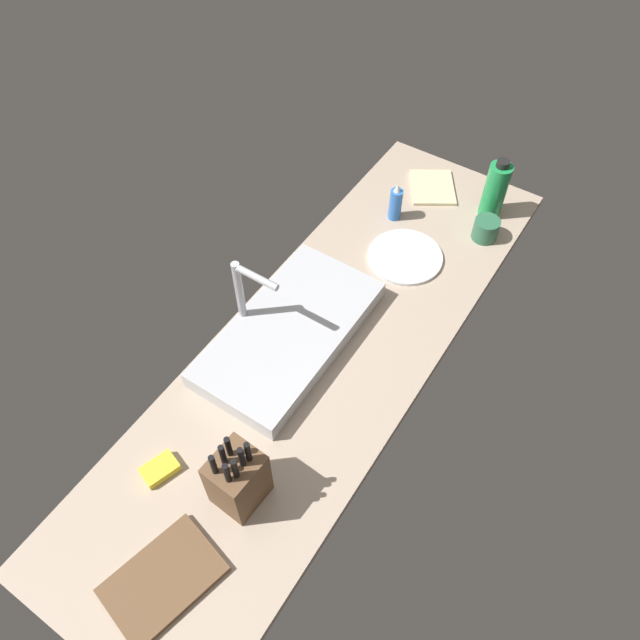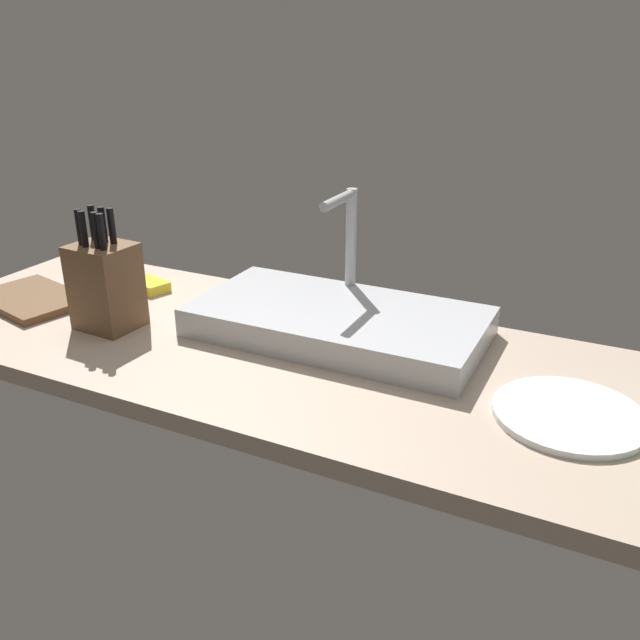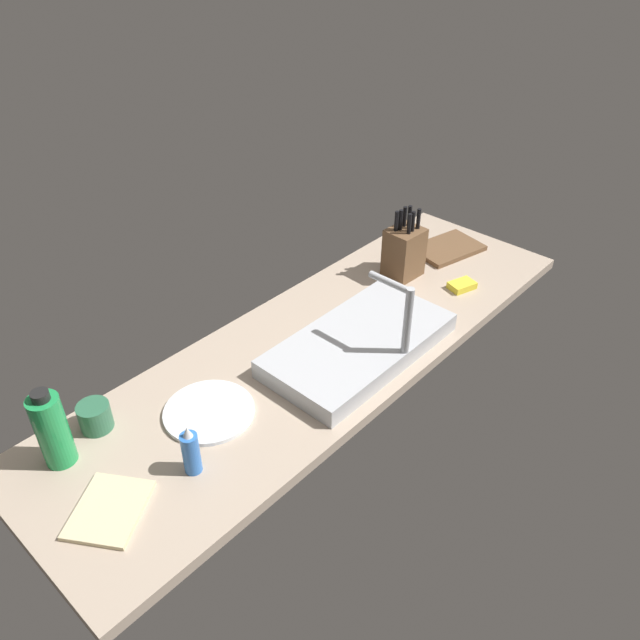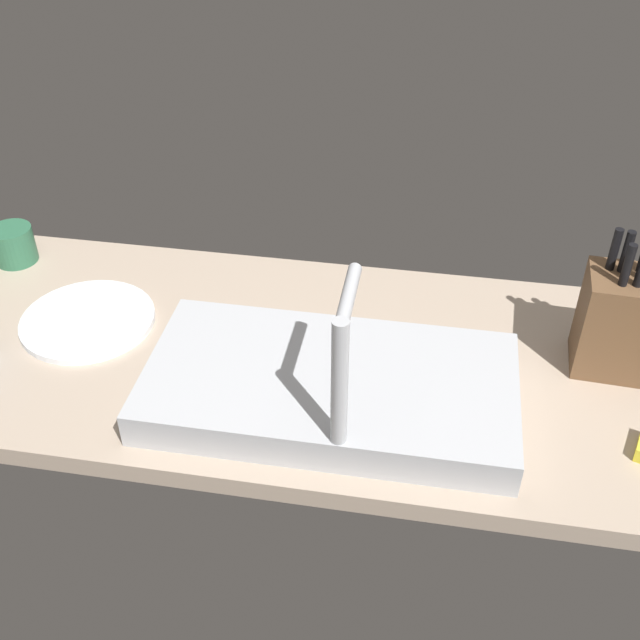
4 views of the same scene
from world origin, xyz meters
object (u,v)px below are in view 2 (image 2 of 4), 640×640
cutting_board (32,299)px  dinner_plate (569,415)px  faucet (349,242)px  sink_basin (338,322)px  knife_block (106,284)px  dish_sponge (150,286)px

cutting_board → dinner_plate: bearing=0.8°
faucet → cutting_board: faucet is taller
faucet → cutting_board: bearing=-158.3°
cutting_board → dinner_plate: size_ratio=1.04×
sink_basin → dinner_plate: 49.30cm
dinner_plate → knife_block: bearing=-177.4°
sink_basin → faucet: size_ratio=2.16×
sink_basin → dish_sponge: size_ratio=6.60×
faucet → cutting_board: (-68.36, -27.18, -15.47)cm
faucet → cutting_board: 75.18cm
knife_block → dinner_plate: knife_block is taller
knife_block → cutting_board: bearing=178.1°
knife_block → cutting_board: size_ratio=1.00×
cutting_board → knife_block: bearing=-5.2°
dish_sponge → knife_block: bearing=-72.8°
knife_block → sink_basin: bearing=24.0°
dish_sponge → faucet: bearing=9.9°
sink_basin → dish_sponge: sink_basin is taller
cutting_board → dish_sponge: dish_sponge is taller
sink_basin → knife_block: size_ratio=2.34×
dinner_plate → sink_basin: bearing=164.6°
dish_sponge → dinner_plate: bearing=-9.6°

